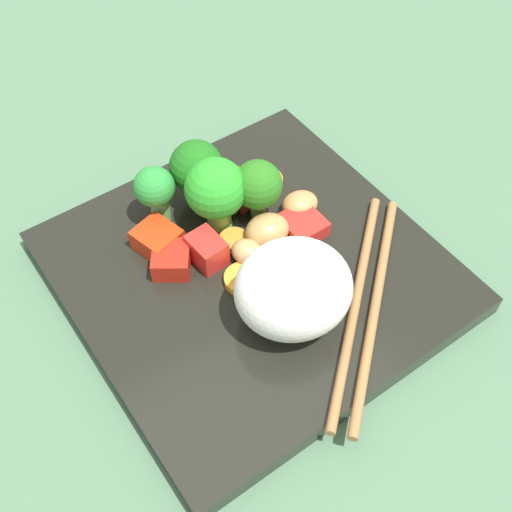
% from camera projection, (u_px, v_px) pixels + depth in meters
% --- Properties ---
extents(ground_plane, '(1.10, 1.10, 0.02)m').
position_uv_depth(ground_plane, '(252.00, 285.00, 0.52)').
color(ground_plane, '#496E50').
extents(square_plate, '(0.29, 0.29, 0.02)m').
position_uv_depth(square_plate, '(251.00, 272.00, 0.50)').
color(square_plate, black).
rests_on(square_plate, ground_plane).
extents(rice_mound, '(0.10, 0.10, 0.07)m').
position_uv_depth(rice_mound, '(288.00, 292.00, 0.44)').
color(rice_mound, white).
rests_on(rice_mound, square_plate).
extents(broccoli_floret_0, '(0.04, 0.04, 0.06)m').
position_uv_depth(broccoli_floret_0, '(197.00, 168.00, 0.51)').
color(broccoli_floret_0, '#5A9045').
rests_on(broccoli_floret_0, square_plate).
extents(broccoli_floret_1, '(0.05, 0.05, 0.06)m').
position_uv_depth(broccoli_floret_1, '(214.00, 191.00, 0.49)').
color(broccoli_floret_1, '#79B752').
rests_on(broccoli_floret_1, square_plate).
extents(broccoli_floret_2, '(0.04, 0.04, 0.06)m').
position_uv_depth(broccoli_floret_2, '(258.00, 186.00, 0.50)').
color(broccoli_floret_2, '#70A24E').
rests_on(broccoli_floret_2, square_plate).
extents(broccoli_floret_3, '(0.03, 0.03, 0.05)m').
position_uv_depth(broccoli_floret_3, '(155.00, 190.00, 0.50)').
color(broccoli_floret_3, '#78B95E').
rests_on(broccoli_floret_3, square_plate).
extents(carrot_slice_0, '(0.04, 0.04, 0.01)m').
position_uv_depth(carrot_slice_0, '(281.00, 256.00, 0.49)').
color(carrot_slice_0, orange).
rests_on(carrot_slice_0, square_plate).
extents(carrot_slice_1, '(0.03, 0.03, 0.01)m').
position_uv_depth(carrot_slice_1, '(233.00, 178.00, 0.55)').
color(carrot_slice_1, orange).
rests_on(carrot_slice_1, square_plate).
extents(carrot_slice_2, '(0.03, 0.03, 0.01)m').
position_uv_depth(carrot_slice_2, '(266.00, 182.00, 0.54)').
color(carrot_slice_2, orange).
rests_on(carrot_slice_2, square_plate).
extents(carrot_slice_3, '(0.04, 0.04, 0.01)m').
position_uv_depth(carrot_slice_3, '(243.00, 279.00, 0.48)').
color(carrot_slice_3, orange).
rests_on(carrot_slice_3, square_plate).
extents(carrot_slice_4, '(0.02, 0.02, 0.01)m').
position_uv_depth(carrot_slice_4, '(236.00, 239.00, 0.51)').
color(carrot_slice_4, orange).
rests_on(carrot_slice_4, square_plate).
extents(pepper_chunk_0, '(0.04, 0.03, 0.01)m').
position_uv_depth(pepper_chunk_0, '(302.00, 225.00, 0.51)').
color(pepper_chunk_0, red).
rests_on(pepper_chunk_0, square_plate).
extents(pepper_chunk_1, '(0.03, 0.03, 0.02)m').
position_uv_depth(pepper_chunk_1, '(207.00, 250.00, 0.49)').
color(pepper_chunk_1, red).
rests_on(pepper_chunk_1, square_plate).
extents(pepper_chunk_2, '(0.04, 0.04, 0.02)m').
position_uv_depth(pepper_chunk_2, '(171.00, 260.00, 0.48)').
color(pepper_chunk_2, red).
rests_on(pepper_chunk_2, square_plate).
extents(pepper_chunk_3, '(0.04, 0.04, 0.02)m').
position_uv_depth(pepper_chunk_3, '(157.00, 239.00, 0.50)').
color(pepper_chunk_3, red).
rests_on(pepper_chunk_3, square_plate).
extents(pepper_chunk_4, '(0.02, 0.03, 0.01)m').
position_uv_depth(pepper_chunk_4, '(248.00, 194.00, 0.53)').
color(pepper_chunk_4, red).
rests_on(pepper_chunk_4, square_plate).
extents(chicken_piece_1, '(0.03, 0.04, 0.02)m').
position_uv_depth(chicken_piece_1, '(267.00, 230.00, 0.50)').
color(chicken_piece_1, tan).
rests_on(chicken_piece_1, square_plate).
extents(chicken_piece_2, '(0.03, 0.03, 0.02)m').
position_uv_depth(chicken_piece_2, '(300.00, 204.00, 0.52)').
color(chicken_piece_2, tan).
rests_on(chicken_piece_2, square_plate).
extents(chicken_piece_3, '(0.03, 0.03, 0.02)m').
position_uv_depth(chicken_piece_3, '(248.00, 251.00, 0.49)').
color(chicken_piece_3, tan).
rests_on(chicken_piece_3, square_plate).
extents(chicken_piece_4, '(0.03, 0.03, 0.02)m').
position_uv_depth(chicken_piece_4, '(221.00, 195.00, 0.52)').
color(chicken_piece_4, tan).
rests_on(chicken_piece_4, square_plate).
extents(chopstick_pair, '(0.16, 0.17, 0.01)m').
position_uv_depth(chopstick_pair, '(365.00, 304.00, 0.47)').
color(chopstick_pair, '#9D693C').
rests_on(chopstick_pair, square_plate).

